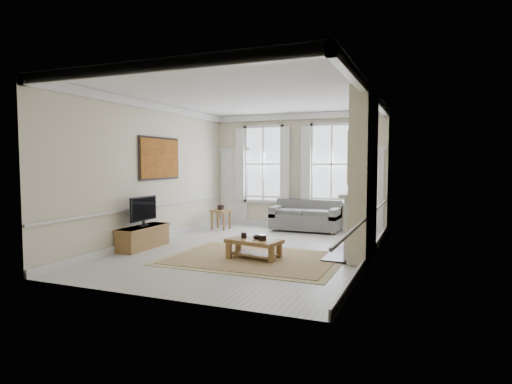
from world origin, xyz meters
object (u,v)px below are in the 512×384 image
at_px(side_table, 221,214).
at_px(tv_stand, 143,237).
at_px(coffee_table, 254,243).
at_px(sofa, 306,218).

bearing_deg(side_table, tv_stand, -97.05).
bearing_deg(coffee_table, tv_stand, -169.42).
xyz_separation_m(sofa, tv_stand, (-2.76, -3.82, -0.11)).
bearing_deg(sofa, side_table, -163.91).
bearing_deg(tv_stand, side_table, 82.95).
bearing_deg(side_table, coffee_table, -53.44).
height_order(side_table, tv_stand, side_table).
relative_size(sofa, coffee_table, 1.63).
relative_size(side_table, coffee_table, 0.49).
bearing_deg(sofa, tv_stand, -125.86).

